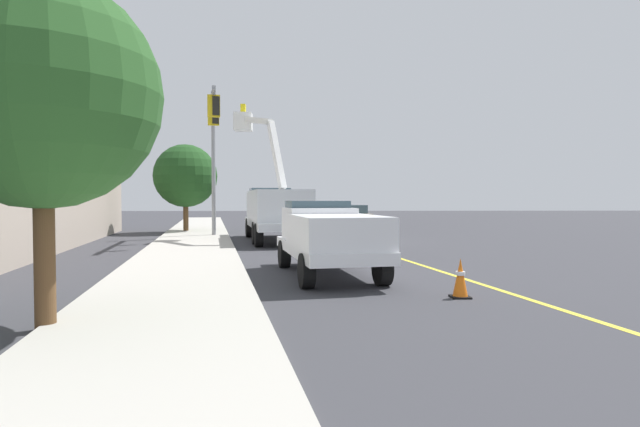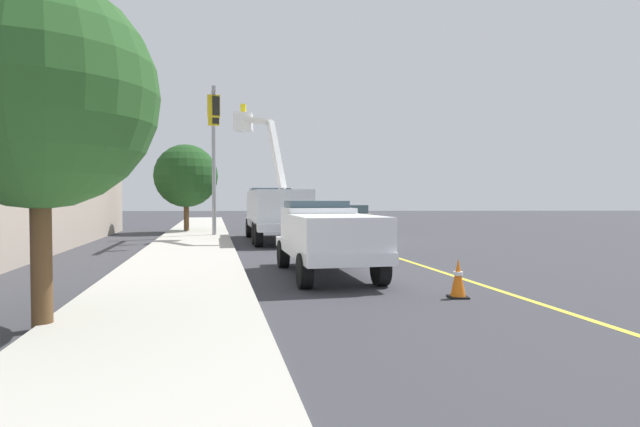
{
  "view_description": "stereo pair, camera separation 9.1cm",
  "coord_description": "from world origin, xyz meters",
  "px_view_note": "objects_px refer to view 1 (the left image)",
  "views": [
    {
      "loc": [
        -24.9,
        2.08,
        2.14
      ],
      "look_at": [
        -0.74,
        1.29,
        1.4
      ],
      "focal_mm": 28.12,
      "sensor_mm": 36.0,
      "label": 1
    },
    {
      "loc": [
        -24.91,
        1.99,
        2.14
      ],
      "look_at": [
        -0.74,
        1.29,
        1.4
      ],
      "focal_mm": 28.12,
      "sensor_mm": 36.0,
      "label": 2
    }
  ],
  "objects_px": {
    "passing_minivan": "(349,215)",
    "traffic_cone_mid_front": "(301,227)",
    "traffic_signal_mast": "(214,137)",
    "utility_bucket_truck": "(275,209)",
    "service_pickup_truck": "(328,235)",
    "traffic_cone_leading": "(460,278)"
  },
  "relations": [
    {
      "from": "passing_minivan",
      "to": "traffic_cone_mid_front",
      "type": "distance_m",
      "value": 5.34
    },
    {
      "from": "passing_minivan",
      "to": "traffic_signal_mast",
      "type": "xyz_separation_m",
      "value": [
        -7.95,
        7.68,
        4.31
      ]
    },
    {
      "from": "utility_bucket_truck",
      "to": "service_pickup_truck",
      "type": "height_order",
      "value": "utility_bucket_truck"
    },
    {
      "from": "utility_bucket_truck",
      "to": "traffic_cone_leading",
      "type": "xyz_separation_m",
      "value": [
        -14.46,
        -4.8,
        -1.2
      ]
    },
    {
      "from": "traffic_cone_leading",
      "to": "traffic_cone_mid_front",
      "type": "relative_size",
      "value": 0.97
    },
    {
      "from": "passing_minivan",
      "to": "traffic_signal_mast",
      "type": "height_order",
      "value": "traffic_signal_mast"
    },
    {
      "from": "service_pickup_truck",
      "to": "traffic_cone_mid_front",
      "type": "height_order",
      "value": "service_pickup_truck"
    },
    {
      "from": "utility_bucket_truck",
      "to": "passing_minivan",
      "type": "relative_size",
      "value": 1.68
    },
    {
      "from": "service_pickup_truck",
      "to": "traffic_cone_leading",
      "type": "relative_size",
      "value": 6.92
    },
    {
      "from": "traffic_cone_leading",
      "to": "traffic_signal_mast",
      "type": "bearing_deg",
      "value": 27.41
    },
    {
      "from": "service_pickup_truck",
      "to": "traffic_cone_mid_front",
      "type": "xyz_separation_m",
      "value": [
        15.96,
        0.84,
        -0.69
      ]
    },
    {
      "from": "passing_minivan",
      "to": "traffic_cone_mid_front",
      "type": "xyz_separation_m",
      "value": [
        -4.22,
        3.23,
        -0.54
      ]
    },
    {
      "from": "passing_minivan",
      "to": "traffic_cone_leading",
      "type": "height_order",
      "value": "passing_minivan"
    },
    {
      "from": "traffic_signal_mast",
      "to": "traffic_cone_leading",
      "type": "bearing_deg",
      "value": -152.59
    },
    {
      "from": "service_pickup_truck",
      "to": "passing_minivan",
      "type": "bearing_deg",
      "value": -6.76
    },
    {
      "from": "service_pickup_truck",
      "to": "traffic_signal_mast",
      "type": "bearing_deg",
      "value": 23.38
    },
    {
      "from": "utility_bucket_truck",
      "to": "traffic_signal_mast",
      "type": "bearing_deg",
      "value": 73.77
    },
    {
      "from": "utility_bucket_truck",
      "to": "traffic_signal_mast",
      "type": "xyz_separation_m",
      "value": [
        0.92,
        3.18,
        3.67
      ]
    },
    {
      "from": "traffic_cone_leading",
      "to": "traffic_signal_mast",
      "type": "xyz_separation_m",
      "value": [
        15.38,
        7.98,
        4.86
      ]
    },
    {
      "from": "utility_bucket_truck",
      "to": "traffic_cone_mid_front",
      "type": "height_order",
      "value": "utility_bucket_truck"
    },
    {
      "from": "traffic_signal_mast",
      "to": "passing_minivan",
      "type": "bearing_deg",
      "value": -44.01
    },
    {
      "from": "traffic_signal_mast",
      "to": "traffic_cone_mid_front",
      "type": "bearing_deg",
      "value": -50.0
    }
  ]
}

